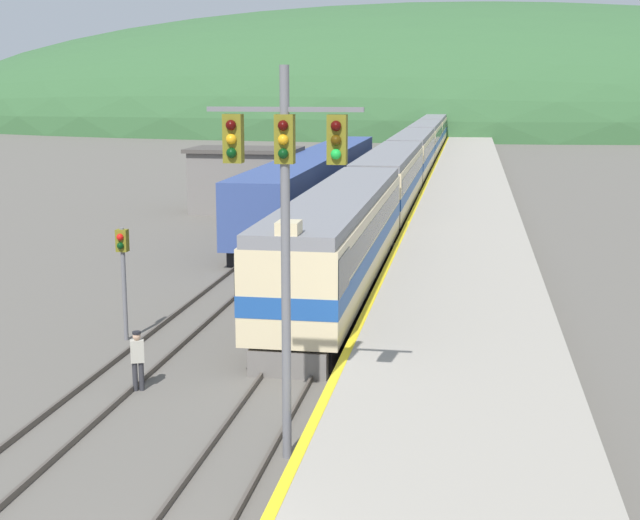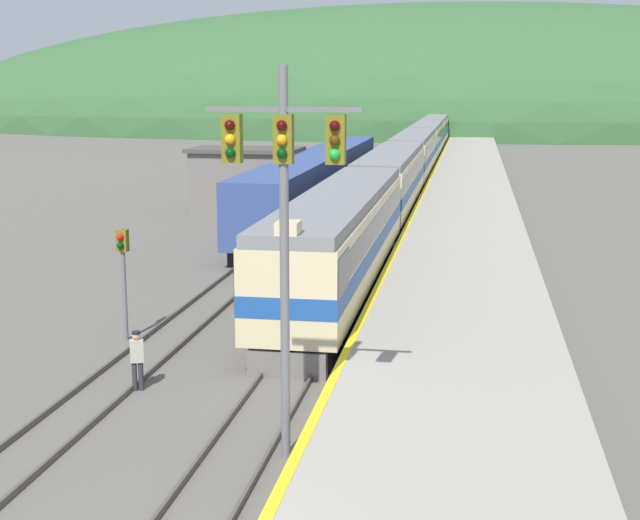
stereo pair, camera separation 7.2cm
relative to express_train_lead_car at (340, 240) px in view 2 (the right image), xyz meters
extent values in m
cube|color=#4C443D|center=(-0.72, 48.09, -2.15)|extent=(0.08, 180.00, 0.16)
cube|color=#4C443D|center=(0.72, 48.09, -2.15)|extent=(0.08, 180.00, 0.16)
cube|color=#4C443D|center=(-5.35, 48.09, -2.15)|extent=(0.08, 180.00, 0.16)
cube|color=#4C443D|center=(-3.92, 48.09, -2.15)|extent=(0.08, 180.00, 0.16)
cube|color=#9E9689|center=(4.69, 28.09, -1.76)|extent=(6.15, 140.00, 0.94)
cube|color=yellow|center=(1.73, 28.09, -1.29)|extent=(0.24, 140.00, 0.01)
ellipsoid|color=#335B33|center=(0.00, 141.42, -2.23)|extent=(214.95, 96.73, 46.31)
cube|color=slate|center=(-9.45, 22.19, -0.27)|extent=(6.56, 4.05, 3.92)
cube|color=#47423D|center=(-9.45, 22.19, 1.81)|extent=(7.06, 4.55, 0.24)
cube|color=black|center=(0.00, 0.23, -1.81)|extent=(2.39, 19.85, 0.85)
cube|color=beige|center=(0.00, 0.23, 0.03)|extent=(2.91, 21.12, 2.83)
cube|color=#1E4C99|center=(0.00, 0.23, -0.19)|extent=(2.94, 21.14, 0.62)
cube|color=black|center=(0.00, 0.23, 0.66)|extent=(2.93, 19.85, 0.85)
cube|color=slate|center=(0.00, 0.23, 1.65)|extent=(2.74, 21.12, 0.40)
cube|color=black|center=(0.00, -9.19, 0.66)|extent=(2.95, 2.20, 1.13)
cube|color=beige|center=(0.00, -9.87, 2.03)|extent=(0.64, 0.80, 0.36)
cube|color=slate|center=(0.00, -10.12, -1.85)|extent=(2.27, 0.40, 0.77)
cube|color=black|center=(0.00, 21.96, -1.81)|extent=(2.39, 19.31, 0.85)
cube|color=beige|center=(0.00, 21.96, 0.03)|extent=(2.91, 20.54, 2.83)
cube|color=#1E4C99|center=(0.00, 21.96, -0.19)|extent=(2.94, 20.56, 0.62)
cube|color=black|center=(0.00, 21.96, 0.66)|extent=(2.93, 19.31, 0.85)
cube|color=slate|center=(0.00, 21.96, 1.65)|extent=(2.74, 20.54, 0.40)
cube|color=black|center=(0.00, 43.40, -1.81)|extent=(2.39, 19.31, 0.85)
cube|color=beige|center=(0.00, 43.40, 0.03)|extent=(2.91, 20.54, 2.83)
cube|color=#1E4C99|center=(0.00, 43.40, -0.19)|extent=(2.94, 20.56, 0.62)
cube|color=black|center=(0.00, 43.40, 0.66)|extent=(2.93, 19.31, 0.85)
cube|color=slate|center=(0.00, 43.40, 1.65)|extent=(2.74, 20.54, 0.40)
cube|color=black|center=(0.00, 64.84, -1.81)|extent=(2.39, 19.31, 0.85)
cube|color=beige|center=(0.00, 64.84, 0.03)|extent=(2.91, 20.54, 2.83)
cube|color=#1E4C99|center=(0.00, 64.84, -0.19)|extent=(2.94, 20.56, 0.62)
cube|color=black|center=(0.00, 64.84, 0.66)|extent=(2.93, 19.31, 0.85)
cube|color=slate|center=(0.00, 64.84, 1.65)|extent=(2.74, 20.54, 0.40)
cube|color=black|center=(0.00, 86.29, -1.81)|extent=(2.39, 19.31, 0.85)
cube|color=beige|center=(0.00, 86.29, 0.03)|extent=(2.91, 20.54, 2.83)
cube|color=#1E4C99|center=(0.00, 86.29, -0.19)|extent=(2.94, 20.56, 0.62)
cube|color=black|center=(0.00, 86.29, 0.66)|extent=(2.93, 19.31, 0.85)
cube|color=slate|center=(0.00, 86.29, 1.65)|extent=(2.74, 20.54, 0.40)
cube|color=black|center=(-4.63, 22.09, -1.83)|extent=(2.46, 35.01, 0.80)
cube|color=#334784|center=(-4.63, 22.09, 0.13)|extent=(2.90, 36.46, 3.12)
cylinder|color=slate|center=(1.10, -15.56, 2.05)|extent=(0.20, 0.20, 8.55)
cube|color=slate|center=(1.10, -15.56, 5.42)|extent=(3.30, 0.10, 0.10)
cube|color=#6B6619|center=(0.00, -15.56, 4.81)|extent=(0.40, 0.28, 1.02)
sphere|color=#3C0504|center=(0.00, -15.73, 5.10)|extent=(0.22, 0.22, 0.22)
sphere|color=orange|center=(0.00, -15.73, 4.81)|extent=(0.22, 0.22, 0.22)
sphere|color=black|center=(0.00, -15.73, 4.53)|extent=(0.22, 0.22, 0.22)
cube|color=#6B6619|center=(1.10, -15.56, 4.81)|extent=(0.40, 0.28, 1.02)
sphere|color=#3C0504|center=(1.10, -15.73, 5.10)|extent=(0.22, 0.22, 0.22)
sphere|color=orange|center=(1.10, -15.73, 4.81)|extent=(0.22, 0.22, 0.22)
sphere|color=black|center=(1.10, -15.73, 4.53)|extent=(0.22, 0.22, 0.22)
cube|color=#6B6619|center=(2.20, -15.56, 4.81)|extent=(0.40, 0.28, 1.02)
sphere|color=#3C0504|center=(2.20, -15.73, 5.10)|extent=(0.22, 0.22, 0.22)
sphere|color=#412C05|center=(2.20, -15.73, 4.81)|extent=(0.22, 0.22, 0.22)
sphere|color=green|center=(2.20, -15.73, 4.53)|extent=(0.22, 0.22, 0.22)
cylinder|color=slate|center=(-5.93, -7.32, -0.39)|extent=(0.14, 0.14, 3.69)
cube|color=#6B6619|center=(-5.93, -7.32, 1.05)|extent=(0.36, 0.28, 0.71)
sphere|color=red|center=(-5.93, -7.49, 1.19)|extent=(0.22, 0.22, 0.22)
sphere|color=black|center=(-5.93, -7.49, 0.92)|extent=(0.22, 0.22, 0.22)
cylinder|color=#2D2D33|center=(-3.85, -11.93, -1.83)|extent=(0.14, 0.14, 0.80)
cylinder|color=#2D2D33|center=(-3.69, -11.87, -1.83)|extent=(0.14, 0.14, 0.80)
cube|color=#B2AD9E|center=(-3.77, -11.90, -1.12)|extent=(0.42, 0.34, 0.62)
sphere|color=tan|center=(-3.77, -11.90, -0.70)|extent=(0.22, 0.22, 0.22)
cylinder|color=black|center=(-3.77, -11.90, -0.61)|extent=(0.23, 0.23, 0.07)
camera|label=1|loc=(4.92, -33.77, 5.92)|focal=50.00mm
camera|label=2|loc=(4.99, -33.76, 5.92)|focal=50.00mm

